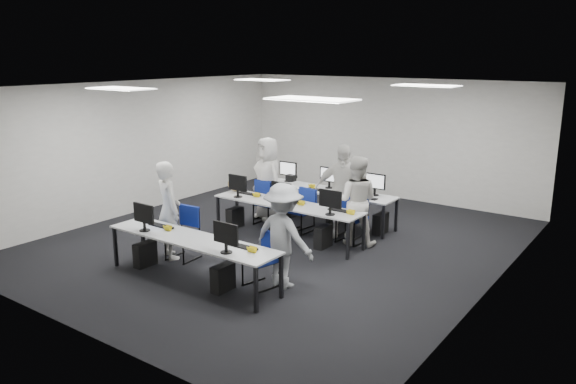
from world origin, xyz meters
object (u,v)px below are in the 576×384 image
Objects in this scene: chair_6 at (314,217)px; student_2 at (268,178)px; chair_7 at (349,223)px; student_0 at (169,210)px; student_1 at (356,201)px; student_3 at (342,191)px; chair_2 at (267,211)px; desk_front at (192,241)px; chair_1 at (261,270)px; chair_3 at (301,219)px; chair_0 at (183,243)px; desk_mid at (287,206)px; photographer at (284,236)px; chair_5 at (268,206)px; chair_4 at (352,227)px.

student_2 reaches higher than chair_6.
student_2 is at bearing 176.09° from chair_7.
student_1 is (2.36, 2.57, -0.02)m from student_0.
chair_6 is 0.50× the size of student_3.
student_2 reaches higher than chair_2.
student_2 is at bearing -64.09° from student_0.
chair_2 is at bearing -163.18° from chair_6.
student_2 is at bearing 108.49° from desk_front.
student_2 is (-2.21, 3.04, 0.64)m from chair_1.
chair_3 is at bearing -1.85° from chair_2.
student_0 is 0.94× the size of student_3.
chair_0 is at bearing 29.03° from student_1.
chair_1 is at bearing -64.11° from desk_mid.
student_2 is (-0.24, 0.34, 0.63)m from chair_2.
desk_mid is 3.41× the size of chair_0.
chair_0 reaches higher than chair_1.
photographer reaches higher than desk_front.
student_0 is (-0.26, -0.08, 0.58)m from chair_0.
chair_1 is 2.72m from student_1.
student_3 is (1.64, 2.77, 0.64)m from chair_0.
student_2 reaches higher than chair_0.
chair_6 is (1.31, -0.14, 0.01)m from chair_5.
desk_front is 3.72m from student_2.
chair_5 is at bearing 166.84° from chair_3.
photographer is (0.28, 0.22, 0.56)m from chair_1.
chair_2 reaches higher than chair_3.
student_3 is (-0.26, 2.92, 0.66)m from chair_1.
chair_2 is 0.99× the size of chair_5.
chair_7 is at bearing -78.45° from photographer.
student_3 reaches higher than desk_mid.
desk_mid is 3.40× the size of chair_6.
chair_0 is 2.24m from photographer.
chair_0 is 0.52× the size of student_2.
chair_1 is 2.24m from student_0.
chair_3 is at bearing -128.16° from chair_6.
chair_5 is at bearing 178.51° from chair_4.
chair_2 is (-1.97, 2.71, 0.01)m from chair_1.
chair_4 reaches higher than chair_7.
student_1 is at bearing 2.28° from chair_3.
student_3 is 1.12× the size of photographer.
student_1 is (2.10, 2.50, 0.57)m from chair_0.
desk_mid is at bearing -51.67° from photographer.
desk_front is 3.38m from chair_6.
chair_2 is 1.10m from chair_6.
chair_7 is (-0.09, 2.95, 0.01)m from chair_1.
chair_4 is at bearing -8.41° from chair_5.
chair_6 is at bearing 177.17° from chair_4.
student_2 reaches higher than chair_5.
chair_2 is at bearing 106.40° from desk_front.
student_1 reaches higher than chair_4.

